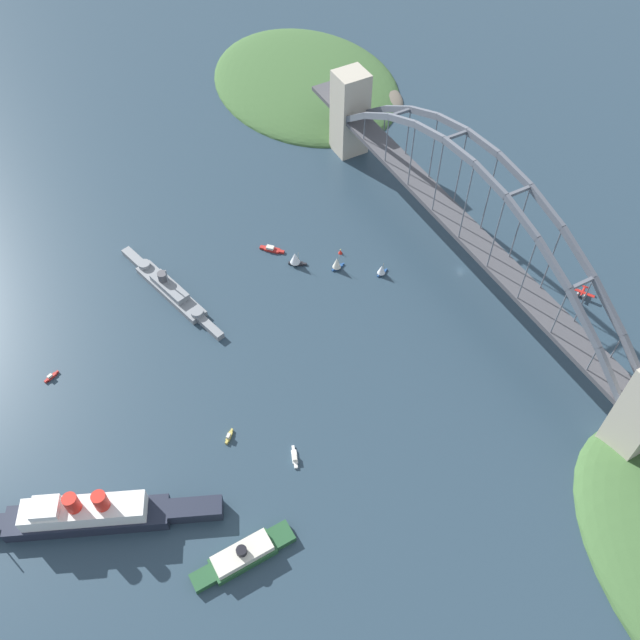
% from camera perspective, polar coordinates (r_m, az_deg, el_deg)
% --- Properties ---
extents(ground_plane, '(1400.00, 1400.00, 0.00)m').
position_cam_1_polar(ground_plane, '(347.70, 11.67, 4.10)').
color(ground_plane, '#283D4C').
extents(harbor_arch_bridge, '(286.16, 17.23, 69.70)m').
position_cam_1_polar(harbor_arch_bridge, '(329.14, 12.41, 7.28)').
color(harbor_arch_bridge, '#BCB29E').
rests_on(harbor_arch_bridge, ground).
extents(headland_east_shore, '(144.81, 113.15, 16.12)m').
position_cam_1_polar(headland_east_shore, '(470.44, -0.93, 19.12)').
color(headland_east_shore, '#3D6033').
rests_on(headland_east_shore, ground).
extents(ocean_liner, '(47.36, 94.73, 20.56)m').
position_cam_1_polar(ocean_liner, '(277.16, -18.87, -15.12)').
color(ocean_liner, '#1E2333').
rests_on(ocean_liner, ground).
extents(naval_cruiser, '(75.87, 24.27, 16.33)m').
position_cam_1_polar(naval_cruiser, '(336.31, -12.45, 2.53)').
color(naval_cruiser, gray).
rests_on(naval_cruiser, ground).
extents(harbor_ferry_steamer, '(10.49, 39.93, 8.31)m').
position_cam_1_polar(harbor_ferry_steamer, '(262.78, -6.41, -18.93)').
color(harbor_ferry_steamer, '#23512D').
rests_on(harbor_ferry_steamer, ground).
extents(seaplane_taxiing_near_bridge, '(10.90, 9.17, 4.75)m').
position_cam_1_polar(seaplane_taxiing_near_bridge, '(351.21, 21.06, 2.15)').
color(seaplane_taxiing_near_bridge, '#B7B7B2').
rests_on(seaplane_taxiing_near_bridge, ground).
extents(small_boat_0, '(9.89, 4.64, 2.36)m').
position_cam_1_polar(small_boat_0, '(279.39, -2.14, -11.38)').
color(small_boat_0, silver).
rests_on(small_boat_0, ground).
extents(small_boat_1, '(10.61, 10.34, 2.49)m').
position_cam_1_polar(small_boat_1, '(350.44, -4.08, 5.93)').
color(small_boat_1, '#B2231E').
rests_on(small_boat_1, ground).
extents(small_boat_2, '(5.67, 5.65, 2.62)m').
position_cam_1_polar(small_boat_2, '(286.03, -7.61, -9.61)').
color(small_boat_2, gold).
rests_on(small_boat_2, ground).
extents(small_boat_3, '(3.84, 7.15, 2.28)m').
position_cam_1_polar(small_boat_3, '(321.65, -21.54, -4.43)').
color(small_boat_3, '#B2231E').
rests_on(small_boat_3, ground).
extents(small_boat_4, '(4.88, 7.09, 6.99)m').
position_cam_1_polar(small_boat_4, '(337.61, 5.17, 4.21)').
color(small_boat_4, '#234C8C').
rests_on(small_boat_4, ground).
extents(small_boat_5, '(7.26, 8.62, 8.81)m').
position_cam_1_polar(small_boat_5, '(340.66, -2.07, 5.16)').
color(small_boat_5, black).
rests_on(small_boat_5, ground).
extents(small_boat_6, '(4.91, 7.70, 8.27)m').
position_cam_1_polar(small_boat_6, '(338.63, 1.41, 4.78)').
color(small_boat_6, '#234C8C').
rests_on(small_boat_6, ground).
extents(channel_marker_buoy, '(2.20, 2.20, 2.75)m').
position_cam_1_polar(channel_marker_buoy, '(348.12, 1.71, 5.73)').
color(channel_marker_buoy, red).
rests_on(channel_marker_buoy, ground).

